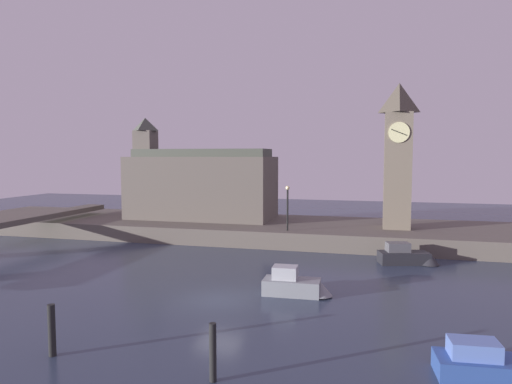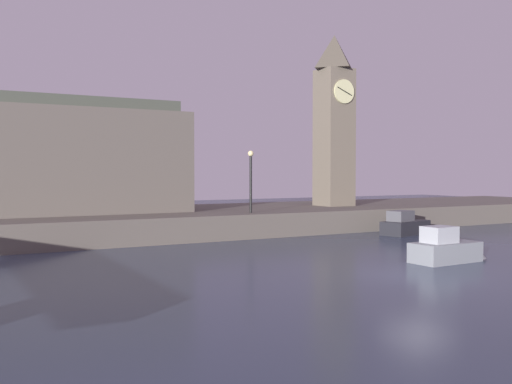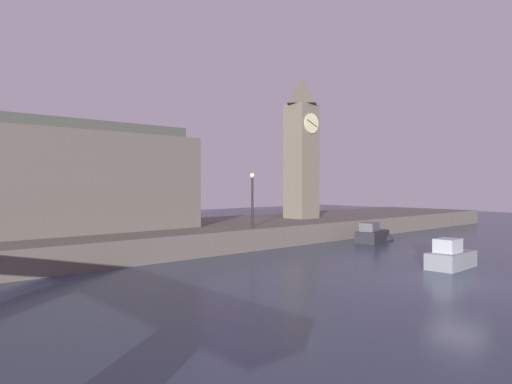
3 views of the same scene
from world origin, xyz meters
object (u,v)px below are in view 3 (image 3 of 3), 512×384
at_px(parliament_hall, 74,177).
at_px(boat_cruiser_grey, 454,257).
at_px(boat_barge_dark, 375,234).
at_px(streetlamp, 252,193).
at_px(clock_tower, 301,145).

height_order(parliament_hall, boat_cruiser_grey, parliament_hall).
distance_m(boat_barge_dark, boat_cruiser_grey, 11.75).
height_order(parliament_hall, streetlamp, parliament_hall).
distance_m(streetlamp, boat_barge_dark, 11.01).
bearing_deg(streetlamp, boat_cruiser_grey, -76.88).
height_order(boat_barge_dark, boat_cruiser_grey, boat_cruiser_grey).
bearing_deg(streetlamp, clock_tower, 22.28).
distance_m(streetlamp, boat_cruiser_grey, 14.07).
height_order(clock_tower, boat_cruiser_grey, clock_tower).
height_order(parliament_hall, boat_barge_dark, parliament_hall).
distance_m(parliament_hall, streetlamp, 12.13).
bearing_deg(boat_barge_dark, clock_tower, 94.69).
relative_size(parliament_hall, boat_barge_dark, 3.24).
height_order(clock_tower, parliament_hall, clock_tower).
relative_size(clock_tower, boat_barge_dark, 2.79).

